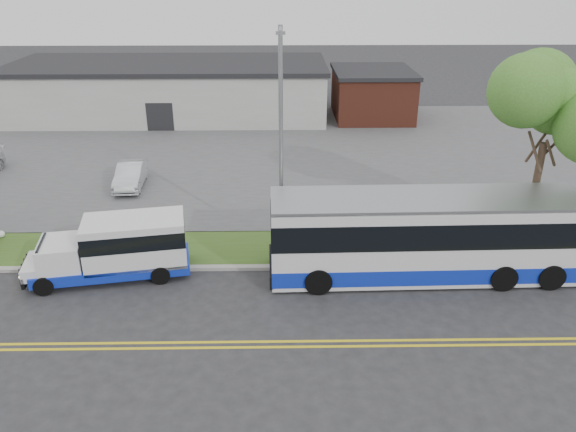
{
  "coord_description": "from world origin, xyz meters",
  "views": [
    {
      "loc": [
        2.93,
        -19.41,
        11.78
      ],
      "look_at": [
        3.29,
        2.94,
        1.6
      ],
      "focal_mm": 35.0,
      "sensor_mm": 36.0,
      "label": 1
    }
  ],
  "objects_px": {
    "tree_east": "(550,111)",
    "streetlight_near": "(281,137)",
    "shuttle_bus": "(120,246)",
    "transit_bus": "(424,236)",
    "parked_car_a": "(131,175)"
  },
  "relations": [
    {
      "from": "streetlight_near",
      "to": "parked_car_a",
      "type": "bearing_deg",
      "value": 137.43
    },
    {
      "from": "tree_east",
      "to": "shuttle_bus",
      "type": "height_order",
      "value": "tree_east"
    },
    {
      "from": "streetlight_near",
      "to": "transit_bus",
      "type": "height_order",
      "value": "streetlight_near"
    },
    {
      "from": "streetlight_near",
      "to": "transit_bus",
      "type": "distance_m",
      "value": 7.02
    },
    {
      "from": "tree_east",
      "to": "shuttle_bus",
      "type": "relative_size",
      "value": 1.24
    },
    {
      "from": "shuttle_bus",
      "to": "tree_east",
      "type": "bearing_deg",
      "value": -2.64
    },
    {
      "from": "tree_east",
      "to": "shuttle_bus",
      "type": "bearing_deg",
      "value": -172.55
    },
    {
      "from": "tree_east",
      "to": "shuttle_bus",
      "type": "xyz_separation_m",
      "value": [
        -17.52,
        -2.29,
        -4.88
      ]
    },
    {
      "from": "tree_east",
      "to": "transit_bus",
      "type": "bearing_deg",
      "value": -155.63
    },
    {
      "from": "tree_east",
      "to": "streetlight_near",
      "type": "bearing_deg",
      "value": -178.58
    },
    {
      "from": "tree_east",
      "to": "streetlight_near",
      "type": "xyz_separation_m",
      "value": [
        -11.0,
        -0.27,
        -0.97
      ]
    },
    {
      "from": "transit_bus",
      "to": "parked_car_a",
      "type": "relative_size",
      "value": 3.08
    },
    {
      "from": "tree_east",
      "to": "transit_bus",
      "type": "relative_size",
      "value": 0.67
    },
    {
      "from": "streetlight_near",
      "to": "shuttle_bus",
      "type": "xyz_separation_m",
      "value": [
        -6.52,
        -2.02,
        -3.91
      ]
    },
    {
      "from": "tree_east",
      "to": "parked_car_a",
      "type": "height_order",
      "value": "tree_east"
    }
  ]
}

